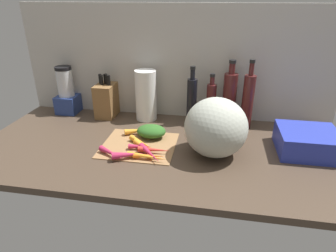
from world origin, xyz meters
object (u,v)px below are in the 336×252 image
at_px(cutting_board, 139,145).
at_px(bottle_1, 211,103).
at_px(carrot_8, 154,150).
at_px(bottle_2, 229,98).
at_px(winter_squash, 216,128).
at_px(carrot_4, 142,130).
at_px(carrot_1, 141,142).
at_px(carrot_3, 111,153).
at_px(carrot_5, 147,157).
at_px(carrot_7, 140,147).
at_px(bottle_3, 248,101).
at_px(knife_block, 106,100).
at_px(carrot_6, 150,153).
at_px(carrot_2, 144,148).
at_px(carrot_0, 128,155).
at_px(carrot_9, 149,156).
at_px(paper_towel_roll, 146,95).
at_px(dish_rack, 307,142).
at_px(bottle_0, 192,100).
at_px(blender_appliance, 67,93).

height_order(cutting_board, bottle_1, bottle_1).
bearing_deg(carrot_8, bottle_2, 50.75).
bearing_deg(winter_squash, carrot_4, 159.29).
distance_m(carrot_1, carrot_3, 0.15).
bearing_deg(carrot_5, carrot_7, 123.15).
xyz_separation_m(carrot_8, bottle_3, (0.41, 0.35, 0.13)).
bearing_deg(knife_block, carrot_6, -50.53).
distance_m(cutting_board, carrot_7, 0.05).
bearing_deg(carrot_2, carrot_7, 149.97).
bearing_deg(carrot_0, carrot_9, 9.33).
xyz_separation_m(carrot_6, carrot_7, (-0.06, 0.05, -0.00)).
distance_m(paper_towel_roll, dish_rack, 0.82).
height_order(carrot_4, bottle_2, bottle_2).
bearing_deg(carrot_4, paper_towel_roll, 96.84).
distance_m(carrot_2, paper_towel_roll, 0.40).
height_order(knife_block, bottle_0, bottle_0).
bearing_deg(carrot_7, bottle_2, 43.55).
xyz_separation_m(carrot_3, dish_rack, (0.83, 0.20, 0.03)).
bearing_deg(bottle_2, carrot_3, -137.75).
xyz_separation_m(carrot_0, bottle_1, (0.32, 0.44, 0.09)).
xyz_separation_m(blender_appliance, bottle_0, (0.73, -0.03, 0.01)).
bearing_deg(carrot_1, bottle_1, 46.19).
bearing_deg(carrot_3, carrot_1, 49.80).
xyz_separation_m(carrot_2, paper_towel_roll, (-0.08, 0.37, 0.12)).
xyz_separation_m(carrot_4, paper_towel_roll, (-0.02, 0.20, 0.12)).
height_order(carrot_4, carrot_6, carrot_6).
xyz_separation_m(bottle_0, bottle_2, (0.19, 0.03, 0.01)).
distance_m(carrot_6, paper_towel_roll, 0.44).
bearing_deg(carrot_8, bottle_1, 58.89).
xyz_separation_m(carrot_2, carrot_6, (0.03, -0.04, 0.00)).
height_order(carrot_7, carrot_8, carrot_8).
distance_m(knife_block, paper_towel_roll, 0.23).
height_order(carrot_6, bottle_3, bottle_3).
relative_size(carrot_0, carrot_5, 0.75).
relative_size(carrot_1, carrot_2, 0.93).
bearing_deg(cutting_board, carrot_1, -24.62).
height_order(carrot_3, carrot_8, same).
height_order(carrot_4, bottle_3, bottle_3).
bearing_deg(carrot_2, carrot_3, -152.63).
xyz_separation_m(winter_squash, bottle_0, (-0.13, 0.32, 0.00)).
height_order(carrot_3, carrot_7, carrot_3).
xyz_separation_m(carrot_0, carrot_2, (0.05, 0.07, -0.00)).
height_order(carrot_0, carrot_1, carrot_0).
relative_size(knife_block, bottle_2, 0.70).
bearing_deg(carrot_7, winter_squash, 4.40).
bearing_deg(carrot_4, carrot_2, -72.00).
relative_size(carrot_1, winter_squash, 0.55).
xyz_separation_m(paper_towel_roll, bottle_1, (0.35, -0.01, -0.02)).
height_order(carrot_0, bottle_2, bottle_2).
height_order(carrot_2, bottle_0, bottle_0).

